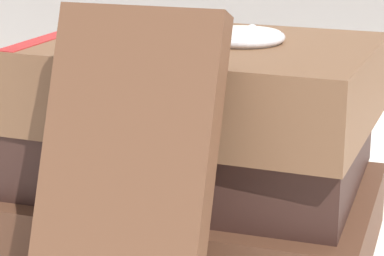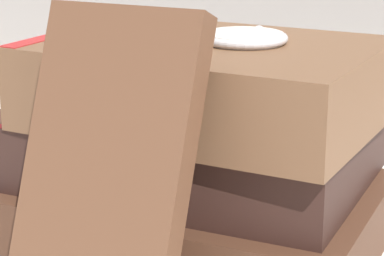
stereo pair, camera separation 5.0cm
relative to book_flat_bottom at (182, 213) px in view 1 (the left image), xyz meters
The scene contains 6 objects.
book_flat_bottom is the anchor object (origin of this frame).
book_flat_middle 0.04m from the book_flat_bottom, 88.53° to the left, with size 0.20×0.15×0.04m.
book_flat_top 0.09m from the book_flat_bottom, ahead, with size 0.20×0.15×0.05m.
book_leaning_front 0.13m from the book_flat_bottom, 84.87° to the right, with size 0.08×0.08×0.16m.
pocket_watch 0.12m from the book_flat_bottom, 10.94° to the left, with size 0.05×0.05×0.01m.
reading_glasses 0.14m from the book_flat_bottom, 96.76° to the left, with size 0.11×0.06×0.00m.
Camera 1 is at (0.12, -0.40, 0.21)m, focal length 75.00 mm.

